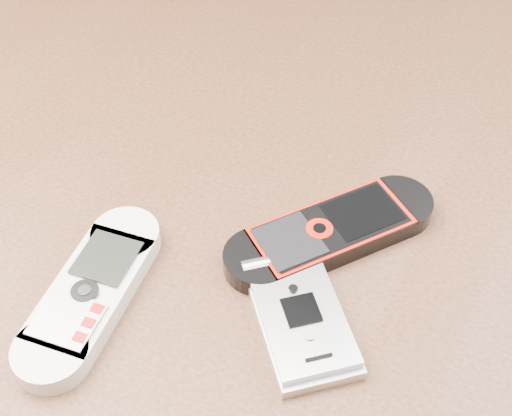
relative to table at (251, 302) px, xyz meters
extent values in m
cube|color=black|center=(0.00, 0.00, 0.09)|extent=(1.20, 0.80, 0.03)
cube|color=black|center=(-0.54, 0.34, -0.29)|extent=(0.06, 0.06, 0.71)
cube|color=silver|center=(-0.06, -0.11, 0.11)|extent=(0.06, 0.15, 0.02)
cube|color=black|center=(0.06, 0.00, 0.11)|extent=(0.13, 0.15, 0.02)
cube|color=silver|center=(0.07, -0.07, 0.11)|extent=(0.11, 0.11, 0.02)
camera|label=1|loc=(0.15, -0.30, 0.48)|focal=50.00mm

